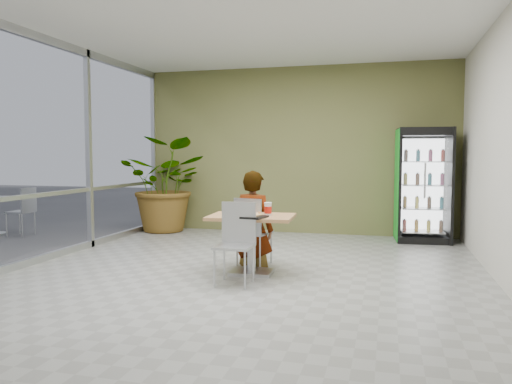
# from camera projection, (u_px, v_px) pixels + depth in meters

# --- Properties ---
(ground) EXTENTS (7.00, 7.00, 0.00)m
(ground) POSITION_uv_depth(u_px,v_px,m) (246.00, 274.00, 6.35)
(ground) COLOR gray
(ground) RESTS_ON ground
(room_envelope) EXTENTS (6.00, 7.00, 3.20)m
(room_envelope) POSITION_uv_depth(u_px,v_px,m) (246.00, 148.00, 6.23)
(room_envelope) COLOR beige
(room_envelope) RESTS_ON ground
(storefront_frame) EXTENTS (0.10, 7.00, 3.20)m
(storefront_frame) POSITION_uv_depth(u_px,v_px,m) (41.00, 149.00, 7.00)
(storefront_frame) COLOR #ADAFB2
(storefront_frame) RESTS_ON ground
(dining_table) EXTENTS (1.09, 0.79, 0.75)m
(dining_table) POSITION_uv_depth(u_px,v_px,m) (251.00, 232.00, 6.32)
(dining_table) COLOR tan
(dining_table) RESTS_ON ground
(chair_far) EXTENTS (0.49, 0.49, 0.93)m
(chair_far) POSITION_uv_depth(u_px,v_px,m) (251.00, 226.00, 6.77)
(chair_far) COLOR #ADAFB2
(chair_far) RESTS_ON ground
(chair_near) EXTENTS (0.42, 0.43, 0.95)m
(chair_near) POSITION_uv_depth(u_px,v_px,m) (237.00, 236.00, 5.87)
(chair_near) COLOR #ADAFB2
(chair_near) RESTS_ON ground
(seated_woman) EXTENTS (0.66, 0.50, 1.60)m
(seated_woman) POSITION_uv_depth(u_px,v_px,m) (253.00, 229.00, 6.82)
(seated_woman) COLOR black
(seated_woman) RESTS_ON ground
(pizza_plate) EXTENTS (0.36, 0.29, 0.03)m
(pizza_plate) POSITION_uv_depth(u_px,v_px,m) (252.00, 213.00, 6.37)
(pizza_plate) COLOR silver
(pizza_plate) RESTS_ON dining_table
(soda_cup) EXTENTS (0.09, 0.09, 0.17)m
(soda_cup) POSITION_uv_depth(u_px,v_px,m) (268.00, 209.00, 6.25)
(soda_cup) COLOR silver
(soda_cup) RESTS_ON dining_table
(napkin_stack) EXTENTS (0.21, 0.21, 0.02)m
(napkin_stack) POSITION_uv_depth(u_px,v_px,m) (230.00, 216.00, 6.15)
(napkin_stack) COLOR silver
(napkin_stack) RESTS_ON dining_table
(cafeteria_tray) EXTENTS (0.48, 0.38, 0.02)m
(cafeteria_tray) POSITION_uv_depth(u_px,v_px,m) (248.00, 217.00, 6.06)
(cafeteria_tray) COLOR black
(cafeteria_tray) RESTS_ON dining_table
(beverage_fridge) EXTENTS (0.95, 0.76, 1.98)m
(beverage_fridge) POSITION_uv_depth(u_px,v_px,m) (423.00, 185.00, 8.65)
(beverage_fridge) COLOR black
(beverage_fridge) RESTS_ON ground
(potted_plant) EXTENTS (1.72, 1.50, 1.85)m
(potted_plant) POSITION_uv_depth(u_px,v_px,m) (167.00, 185.00, 9.83)
(potted_plant) COLOR #2A692B
(potted_plant) RESTS_ON ground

